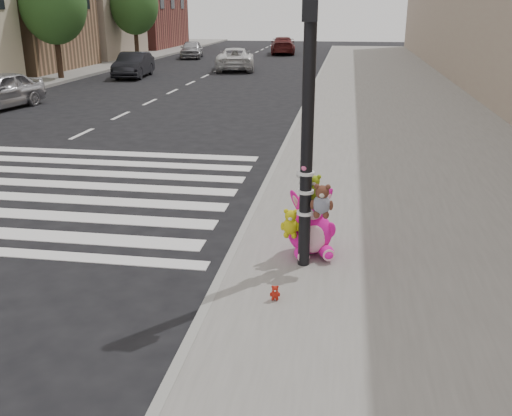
% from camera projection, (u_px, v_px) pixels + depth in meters
% --- Properties ---
extents(ground, '(120.00, 120.00, 0.00)m').
position_uv_depth(ground, '(67.00, 325.00, 6.60)').
color(ground, black).
rests_on(ground, ground).
extents(sidewalk_near, '(7.00, 80.00, 0.14)m').
position_uv_depth(sidewalk_near, '(418.00, 143.00, 15.15)').
color(sidewalk_near, slate).
rests_on(sidewalk_near, ground).
extents(curb_edge, '(0.12, 80.00, 0.15)m').
position_uv_depth(curb_edge, '(289.00, 139.00, 15.66)').
color(curb_edge, gray).
rests_on(curb_edge, ground).
extents(signal_pole, '(0.72, 0.49, 4.00)m').
position_uv_depth(signal_pole, '(308.00, 152.00, 7.33)').
color(signal_pole, black).
rests_on(signal_pole, sidewalk_near).
extents(tree_far_b, '(3.20, 3.20, 5.44)m').
position_uv_depth(tree_far_b, '(53.00, 4.00, 27.53)').
color(tree_far_b, '#382619').
rests_on(tree_far_b, sidewalk_far).
extents(tree_far_c, '(3.20, 3.20, 5.44)m').
position_uv_depth(tree_far_c, '(134.00, 5.00, 37.78)').
color(tree_far_c, '#382619').
rests_on(tree_far_c, sidewalk_far).
extents(pink_bunny, '(0.78, 0.85, 0.98)m').
position_uv_depth(pink_bunny, '(311.00, 227.00, 8.05)').
color(pink_bunny, '#FD15AB').
rests_on(pink_bunny, sidewalk_near).
extents(red_teddy, '(0.14, 0.11, 0.19)m').
position_uv_depth(red_teddy, '(275.00, 293.00, 6.85)').
color(red_teddy, '#AE1D11').
rests_on(red_teddy, sidewalk_near).
extents(car_dark_far, '(1.74, 4.02, 1.29)m').
position_uv_depth(car_dark_far, '(134.00, 65.00, 29.87)').
color(car_dark_far, black).
rests_on(car_dark_far, ground).
extents(car_white_near, '(2.86, 4.90, 1.28)m').
position_uv_depth(car_white_near, '(235.00, 59.00, 33.33)').
color(car_white_near, silver).
rests_on(car_white_near, ground).
extents(car_maroon_near, '(2.42, 4.78, 1.33)m').
position_uv_depth(car_maroon_near, '(283.00, 45.00, 44.93)').
color(car_maroon_near, '#551818').
rests_on(car_maroon_near, ground).
extents(car_silver_deep, '(2.08, 3.87, 1.25)m').
position_uv_depth(car_silver_deep, '(192.00, 49.00, 41.37)').
color(car_silver_deep, '#A9A9AD').
rests_on(car_silver_deep, ground).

